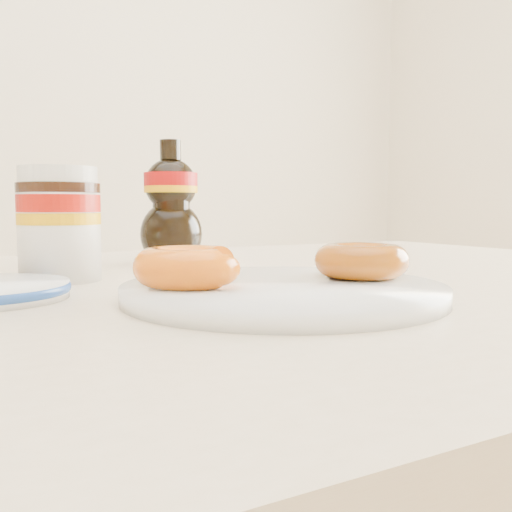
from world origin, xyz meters
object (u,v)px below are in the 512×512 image
plate (283,291)px  dark_jar (67,237)px  dining_table (208,353)px  donut_bitten (189,266)px  donut_whole (361,261)px  syrup_bottle (171,202)px  nutella_jar (59,220)px

plate → dark_jar: bearing=114.6°
dining_table → donut_bitten: 0.18m
donut_whole → syrup_bottle: (-0.06, 0.35, 0.06)m
nutella_jar → donut_bitten: bearing=-70.3°
nutella_jar → syrup_bottle: syrup_bottle is taller
plate → dark_jar: 0.32m
donut_whole → dark_jar: 0.36m
donut_whole → dark_jar: dark_jar is taller
donut_whole → nutella_jar: (-0.24, 0.22, 0.04)m
donut_whole → syrup_bottle: bearing=100.4°
donut_bitten → syrup_bottle: bearing=61.7°
plate → dark_jar: size_ratio=3.10×
dining_table → plate: size_ratio=4.88×
dining_table → donut_bitten: size_ratio=14.62×
dining_table → nutella_jar: size_ratio=11.12×
nutella_jar → syrup_bottle: (0.18, 0.12, 0.02)m
donut_whole → dark_jar: (-0.22, 0.29, 0.01)m
plate → donut_bitten: size_ratio=2.99×
dining_table → nutella_jar: nutella_jar is taller
donut_bitten → syrup_bottle: size_ratio=0.54×
donut_whole → dark_jar: size_ratio=0.98×
dining_table → dark_jar: dark_jar is taller
dining_table → donut_bitten: bearing=-120.3°
dining_table → nutella_jar: bearing=152.8°
donut_bitten → dark_jar: bearing=91.3°
dark_jar → dining_table: bearing=-47.0°
dining_table → syrup_bottle: syrup_bottle is taller
donut_bitten → donut_whole: (0.17, -0.03, -0.00)m
donut_bitten → dark_jar: (-0.05, 0.26, 0.01)m
nutella_jar → dark_jar: bearing=72.8°
nutella_jar → dark_jar: nutella_jar is taller
donut_whole → nutella_jar: bearing=136.9°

